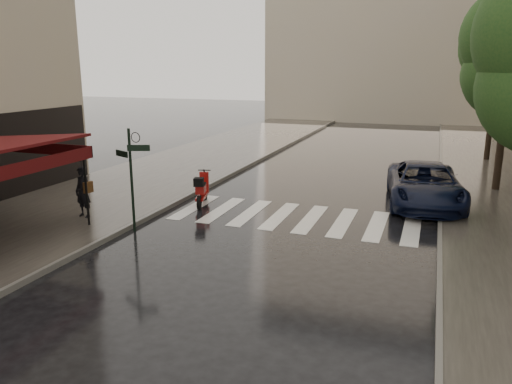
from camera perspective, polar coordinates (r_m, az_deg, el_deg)
The scene contains 11 objects.
ground at distance 12.56m, azimuth -16.60°, elevation -9.03°, with size 120.00×120.00×0.00m, color black.
sidewalk_near at distance 24.61m, azimuth -8.68°, elevation 2.85°, with size 6.00×60.00×0.12m, color #38332D.
curb_near at distance 23.33m, azimuth -2.06°, elevation 2.42°, with size 0.12×60.00×0.16m, color #595651.
curb_far at distance 21.72m, azimuth 20.30°, elevation 0.65°, with size 0.12×60.00×0.16m, color #595651.
crosswalk at distance 16.45m, azimuth 4.50°, elevation -2.90°, with size 7.85×3.20×0.01m.
signpost at distance 15.03m, azimuth -14.06°, elevation 2.27°, with size 1.17×0.29×3.10m.
backdrop_building at distance 47.65m, azimuth 15.76°, elevation 19.91°, with size 22.00×6.00×20.00m, color #BBAB8F.
tree_far at distance 28.32m, azimuth 25.97°, elevation 14.08°, with size 3.80×3.80×8.16m.
pedestrian_with_umbrella at distance 16.65m, azimuth -19.37°, elevation 2.70°, with size 1.12×1.13×2.44m.
scooter at distance 17.86m, azimuth -6.22°, elevation 0.20°, with size 0.75×1.71×1.15m.
parked_car at distance 18.75m, azimuth 18.73°, elevation 0.82°, with size 2.45×5.30×1.47m, color black.
Camera 1 is at (7.08, -9.19, 4.82)m, focal length 35.00 mm.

